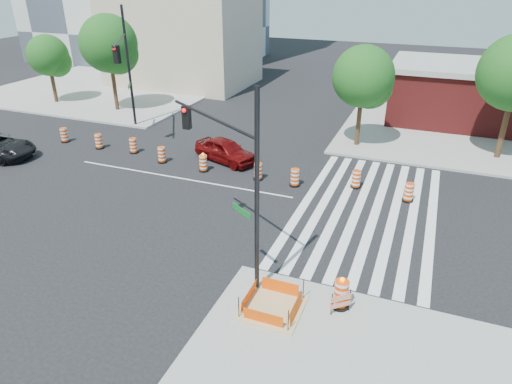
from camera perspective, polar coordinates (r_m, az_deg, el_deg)
ground at (r=27.37m, az=-9.50°, el=1.72°), size 120.00×120.00×0.00m
sidewalk_ne at (r=41.04m, az=27.55°, el=7.52°), size 22.00×22.00×0.15m
sidewalk_nw at (r=51.33m, az=-17.05°, el=12.57°), size 22.00×22.00×0.15m
crosswalk_east at (r=24.08m, az=13.64°, el=-2.24°), size 6.75×13.50×0.01m
lane_centerline at (r=27.37m, az=-9.50°, el=1.73°), size 14.00×0.12×0.01m
excavation_pit at (r=16.93m, az=1.98°, el=-14.10°), size 2.20×2.20×0.90m
brick_storefront at (r=40.49m, az=28.21°, el=10.50°), size 16.50×8.50×4.60m
beige_midrise at (r=50.41m, az=-9.21°, el=18.83°), size 14.00×10.00×10.00m
red_coupe at (r=29.23m, az=-3.83°, el=5.22°), size 4.69×3.09×1.49m
signal_pole_se at (r=16.70m, az=-3.14°, el=3.60°), size 5.00×3.30×7.76m
signal_pole_nw at (r=34.54m, az=-16.07°, el=15.50°), size 3.47×5.79×8.74m
pit_drum at (r=16.96m, az=10.57°, el=-12.51°), size 0.65×0.65×1.28m
barricade at (r=16.72m, az=10.56°, el=-13.27°), size 0.63×0.54×0.93m
tree_north_a at (r=45.79m, az=-24.45°, el=15.03°), size 3.62×3.57×6.07m
tree_north_b at (r=41.05m, az=-17.81°, el=16.87°), size 4.70×4.70×7.99m
tree_north_c at (r=31.49m, az=13.31°, el=13.47°), size 4.03×4.03×6.86m
median_drum_0 at (r=35.39m, az=-22.84°, el=6.52°), size 0.60×0.60×1.02m
median_drum_1 at (r=33.24m, az=-19.04°, el=5.96°), size 0.60×0.60×1.02m
median_drum_2 at (r=31.73m, az=-15.07°, el=5.57°), size 0.60×0.60×1.02m
median_drum_3 at (r=29.69m, az=-11.68°, el=4.52°), size 0.60×0.60×1.02m
median_drum_4 at (r=27.96m, az=-6.59°, el=3.55°), size 0.60×0.60×1.18m
median_drum_5 at (r=26.66m, az=0.27°, el=2.54°), size 0.60×0.60×1.02m
median_drum_6 at (r=25.95m, az=4.89°, el=1.75°), size 0.60×0.60×1.02m
median_drum_7 at (r=26.26m, az=12.41°, el=1.52°), size 0.60×0.60×1.02m
median_drum_8 at (r=25.44m, az=18.54°, el=-0.11°), size 0.60×0.60×1.02m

